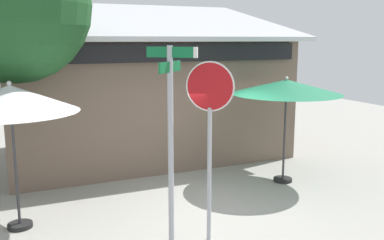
{
  "coord_description": "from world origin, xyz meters",
  "views": [
    {
      "loc": [
        -3.8,
        -7.4,
        3.36
      ],
      "look_at": [
        -0.02,
        1.2,
        1.6
      ],
      "focal_mm": 40.3,
      "sensor_mm": 36.0,
      "label": 1
    }
  ],
  "objects_px": {
    "patio_umbrella_forest_green_center": "(286,88)",
    "patio_umbrella_ivory_left": "(10,100)",
    "stop_sign": "(210,117)",
    "street_sign_post": "(171,131)"
  },
  "relations": [
    {
      "from": "street_sign_post",
      "to": "patio_umbrella_forest_green_center",
      "type": "height_order",
      "value": "street_sign_post"
    },
    {
      "from": "stop_sign",
      "to": "patio_umbrella_ivory_left",
      "type": "height_order",
      "value": "stop_sign"
    },
    {
      "from": "stop_sign",
      "to": "patio_umbrella_ivory_left",
      "type": "bearing_deg",
      "value": 147.89
    },
    {
      "from": "patio_umbrella_ivory_left",
      "to": "stop_sign",
      "type": "bearing_deg",
      "value": -32.11
    },
    {
      "from": "patio_umbrella_ivory_left",
      "to": "patio_umbrella_forest_green_center",
      "type": "relative_size",
      "value": 1.04
    },
    {
      "from": "street_sign_post",
      "to": "stop_sign",
      "type": "relative_size",
      "value": 1.08
    },
    {
      "from": "patio_umbrella_forest_green_center",
      "to": "patio_umbrella_ivory_left",
      "type": "bearing_deg",
      "value": -177.7
    },
    {
      "from": "street_sign_post",
      "to": "patio_umbrella_forest_green_center",
      "type": "relative_size",
      "value": 1.28
    },
    {
      "from": "street_sign_post",
      "to": "stop_sign",
      "type": "bearing_deg",
      "value": 2.58
    },
    {
      "from": "patio_umbrella_ivory_left",
      "to": "patio_umbrella_forest_green_center",
      "type": "xyz_separation_m",
      "value": [
        5.9,
        0.24,
        -0.08
      ]
    }
  ]
}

